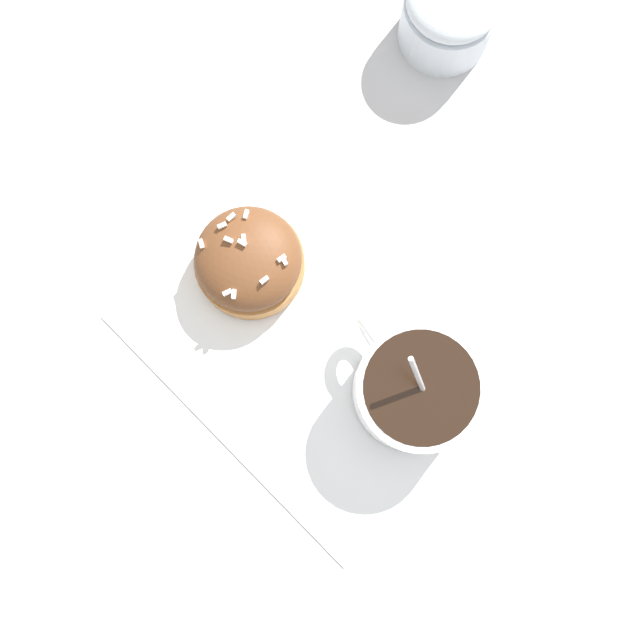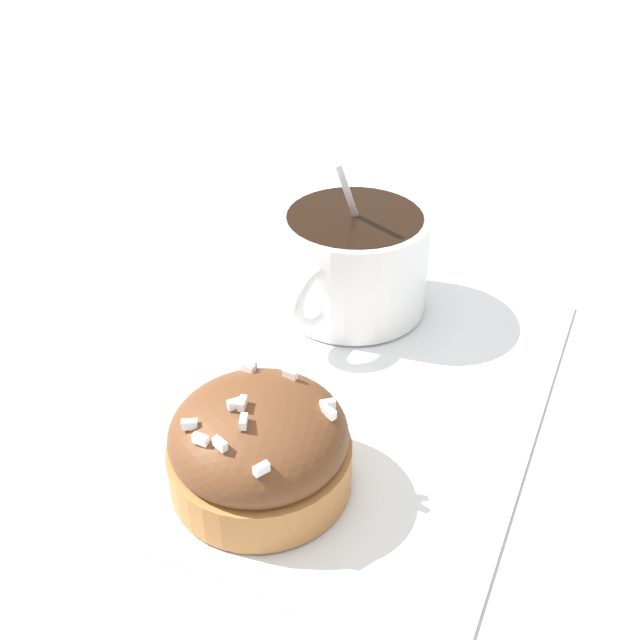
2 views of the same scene
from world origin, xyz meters
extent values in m
plane|color=#B2B2B7|center=(0.00, 0.00, 0.00)|extent=(3.00, 3.00, 0.00)
cube|color=white|center=(0.00, 0.00, 0.00)|extent=(0.30, 0.30, 0.00)
cylinder|color=white|center=(-0.08, 0.01, 0.04)|extent=(0.09, 0.09, 0.06)
cylinder|color=black|center=(-0.08, 0.01, 0.06)|extent=(0.08, 0.08, 0.01)
torus|color=white|center=(-0.03, 0.00, 0.04)|extent=(0.04, 0.02, 0.04)
ellipsoid|color=silver|center=(-0.05, 0.00, 0.01)|extent=(0.03, 0.02, 0.01)
cylinder|color=silver|center=(-0.08, 0.01, 0.06)|extent=(0.05, 0.02, 0.10)
cylinder|color=#B2753D|center=(0.08, 0.01, 0.01)|extent=(0.09, 0.09, 0.02)
ellipsoid|color=brown|center=(0.08, 0.01, 0.03)|extent=(0.08, 0.08, 0.04)
cube|color=white|center=(0.06, 0.00, 0.05)|extent=(0.01, 0.01, 0.00)
cube|color=white|center=(0.08, 0.05, 0.05)|extent=(0.01, 0.01, 0.00)
cube|color=white|center=(0.06, 0.00, 0.05)|extent=(0.00, 0.01, 0.00)
cube|color=white|center=(0.07, 0.04, 0.05)|extent=(0.01, 0.01, 0.00)
cube|color=white|center=(0.12, 0.03, 0.05)|extent=(0.01, 0.01, 0.00)
cube|color=white|center=(0.11, 0.00, 0.05)|extent=(0.00, 0.01, 0.00)
cube|color=white|center=(0.09, 0.01, 0.06)|extent=(0.01, 0.01, 0.00)
cube|color=white|center=(0.11, 0.01, 0.05)|extent=(0.01, 0.01, 0.00)
cube|color=white|center=(0.09, 0.01, 0.06)|extent=(0.01, 0.00, 0.00)
cube|color=white|center=(0.10, -0.01, 0.05)|extent=(0.01, 0.01, 0.00)
cube|color=white|center=(0.10, 0.02, 0.06)|extent=(0.01, 0.00, 0.00)
cube|color=white|center=(0.06, 0.02, 0.05)|extent=(0.00, 0.01, 0.00)
camera|label=1|loc=(-0.04, 0.08, 0.61)|focal=42.00mm
camera|label=2|loc=(0.32, 0.13, 0.28)|focal=42.00mm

